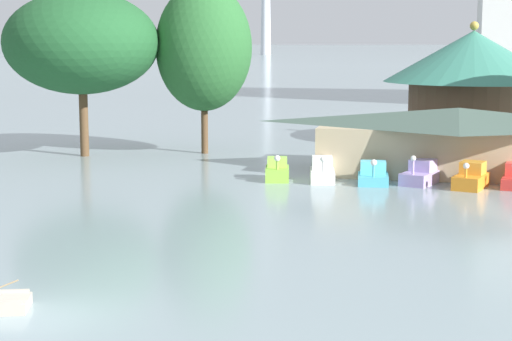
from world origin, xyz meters
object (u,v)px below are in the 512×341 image
(pedal_boat_orange, at_px, (471,178))
(shoreline_tree_mid, at_px, (204,47))
(pedal_boat_lavender, at_px, (421,174))
(pedal_boat_cyan, at_px, (373,175))
(pedal_boat_lime, at_px, (277,171))
(boathouse, at_px, (458,139))
(green_roof_pavilion, at_px, (472,77))
(shoreline_tree_tall_left, at_px, (81,43))
(pedal_boat_white, at_px, (322,172))

(pedal_boat_orange, relative_size, shoreline_tree_mid, 0.26)
(pedal_boat_lavender, relative_size, pedal_boat_orange, 1.02)
(pedal_boat_cyan, bearing_deg, pedal_boat_lime, -96.79)
(boathouse, distance_m, green_roof_pavilion, 16.46)
(pedal_boat_cyan, relative_size, boathouse, 0.14)
(pedal_boat_orange, height_order, shoreline_tree_tall_left, shoreline_tree_tall_left)
(pedal_boat_white, relative_size, boathouse, 0.18)
(shoreline_tree_tall_left, relative_size, shoreline_tree_mid, 0.95)
(pedal_boat_cyan, bearing_deg, green_roof_pavilion, 158.95)
(shoreline_tree_tall_left, bearing_deg, pedal_boat_lime, -25.34)
(pedal_boat_white, xyz_separation_m, pedal_boat_lavender, (5.57, 0.27, -0.00))
(pedal_boat_cyan, height_order, boathouse, boathouse)
(pedal_boat_cyan, bearing_deg, pedal_boat_lavender, 99.04)
(pedal_boat_cyan, bearing_deg, shoreline_tree_mid, -134.84)
(pedal_boat_white, relative_size, pedal_boat_cyan, 1.29)
(pedal_boat_white, distance_m, shoreline_tree_mid, 15.66)
(pedal_boat_lime, distance_m, pedal_boat_lavender, 8.18)
(pedal_boat_lavender, height_order, shoreline_tree_tall_left, shoreline_tree_tall_left)
(pedal_boat_orange, bearing_deg, shoreline_tree_tall_left, -90.31)
(pedal_boat_white, distance_m, pedal_boat_cyan, 2.98)
(boathouse, relative_size, shoreline_tree_mid, 1.48)
(pedal_boat_white, distance_m, shoreline_tree_tall_left, 20.26)
(pedal_boat_white, xyz_separation_m, pedal_boat_orange, (8.31, -0.53, 0.02))
(pedal_boat_lime, bearing_deg, pedal_boat_white, 86.37)
(pedal_boat_lime, bearing_deg, pedal_boat_lavender, 83.42)
(pedal_boat_lavender, xyz_separation_m, green_roof_pavilion, (3.22, 20.66, 4.57))
(pedal_boat_cyan, distance_m, shoreline_tree_tall_left, 23.02)
(pedal_boat_lime, distance_m, green_roof_pavilion, 24.54)
(pedal_boat_lavender, distance_m, boathouse, 5.20)
(pedal_boat_lavender, xyz_separation_m, pedal_boat_orange, (2.74, -0.80, 0.03))
(pedal_boat_lime, height_order, pedal_boat_lavender, pedal_boat_lavender)
(pedal_boat_white, height_order, shoreline_tree_mid, shoreline_tree_mid)
(pedal_boat_orange, height_order, boathouse, boathouse)
(pedal_boat_lavender, bearing_deg, boathouse, 175.29)
(boathouse, relative_size, green_roof_pavilion, 1.27)
(shoreline_tree_mid, bearing_deg, green_roof_pavilion, 30.40)
(pedal_boat_cyan, height_order, shoreline_tree_tall_left, shoreline_tree_tall_left)
(pedal_boat_cyan, distance_m, pedal_boat_lavender, 2.72)
(shoreline_tree_tall_left, height_order, shoreline_tree_mid, shoreline_tree_mid)
(boathouse, height_order, shoreline_tree_tall_left, shoreline_tree_tall_left)
(pedal_boat_orange, xyz_separation_m, shoreline_tree_mid, (-18.18, 10.52, 6.92))
(pedal_boat_lime, distance_m, shoreline_tree_tall_left, 18.18)
(pedal_boat_white, bearing_deg, green_roof_pavilion, 147.58)
(pedal_boat_white, bearing_deg, pedal_boat_cyan, 72.18)
(pedal_boat_lime, height_order, green_roof_pavilion, green_roof_pavilion)
(pedal_boat_cyan, height_order, pedal_boat_orange, pedal_boat_orange)
(pedal_boat_lime, height_order, pedal_boat_orange, pedal_boat_lime)
(pedal_boat_lime, relative_size, green_roof_pavilion, 0.18)
(pedal_boat_white, height_order, pedal_boat_cyan, pedal_boat_white)
(pedal_boat_lavender, bearing_deg, shoreline_tree_tall_left, -86.41)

